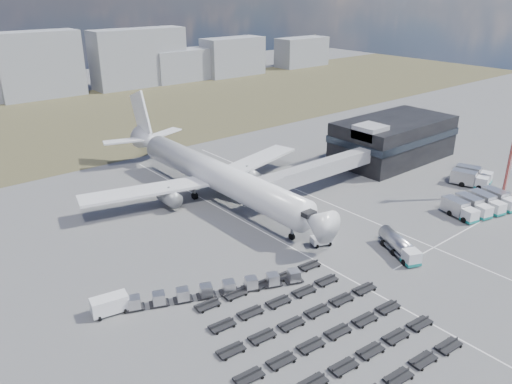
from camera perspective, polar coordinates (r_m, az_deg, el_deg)
ground at (r=79.73m, az=8.58°, el=-7.69°), size 420.00×420.00×0.00m
grass_strip at (r=168.34m, az=-20.44°, el=7.50°), size 420.00×90.00×0.01m
lane_markings at (r=88.06m, az=11.44°, el=-4.81°), size 47.12×110.00×0.01m
terminal at (r=126.42m, az=15.38°, el=5.90°), size 30.40×16.40×11.00m
jet_bridge at (r=100.75m, az=6.30°, el=2.25°), size 30.30×3.80×7.05m
airliner at (r=99.59m, az=-5.09°, el=2.20°), size 51.59×64.53×17.62m
skyline at (r=201.26m, az=-25.57°, el=11.78°), size 303.10×26.38×24.20m
fuel_tanker at (r=82.97m, az=16.05°, el=-5.90°), size 5.92×9.58×3.04m
pushback_tug at (r=83.59m, az=7.46°, el=-5.52°), size 3.82×2.95×1.51m
utility_van at (r=69.39m, az=-16.38°, el=-12.30°), size 5.01×2.93×2.48m
catering_truck at (r=100.13m, az=-1.48°, el=0.10°), size 4.74×7.18×3.06m
service_trucks_near at (r=103.33m, az=24.23°, el=-1.26°), size 14.35×10.00×2.90m
service_trucks_far at (r=117.17m, az=23.41°, el=1.64°), size 8.05×8.91×3.02m
uld_row at (r=70.40m, az=-4.42°, el=-10.99°), size 23.87×11.15×1.70m
baggage_dollies at (r=64.40m, az=6.78°, el=-15.41°), size 27.89×26.94×0.80m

